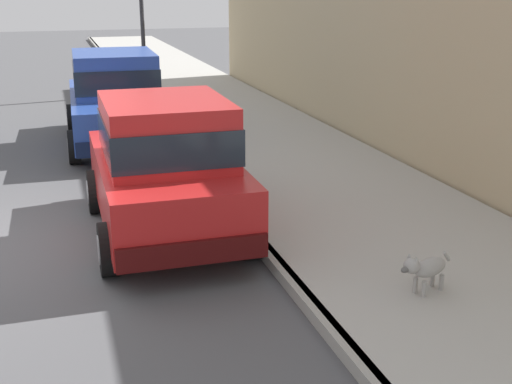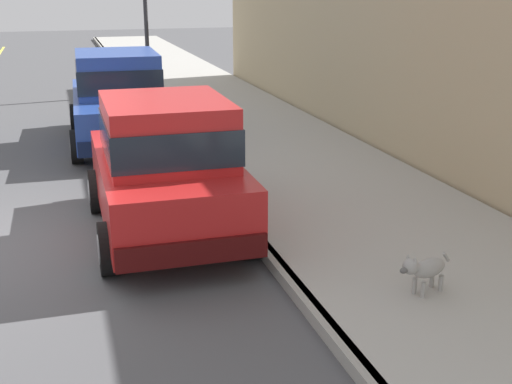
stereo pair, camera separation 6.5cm
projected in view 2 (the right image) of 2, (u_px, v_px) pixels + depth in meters
name	position (u px, v px, depth m)	size (l,w,h in m)	color
ground_plane	(0.00, 250.00, 8.45)	(80.00, 80.00, 0.00)	#4C4C4F
curb	(240.00, 220.00, 9.31)	(0.16, 64.00, 0.14)	gray
sidewalk	(357.00, 208.00, 9.80)	(3.60, 64.00, 0.14)	#A8A59E
car_red_hatchback	(166.00, 166.00, 8.66)	(1.98, 3.81, 1.88)	red
car_blue_sedan	(118.00, 98.00, 13.64)	(2.13, 4.65, 1.92)	#28479E
dog_grey	(425.00, 268.00, 6.88)	(0.73, 0.34, 0.49)	#999691
building_facade	(370.00, 20.00, 13.41)	(0.50, 20.00, 5.04)	tan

